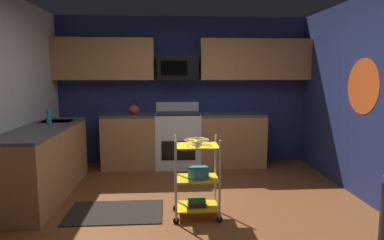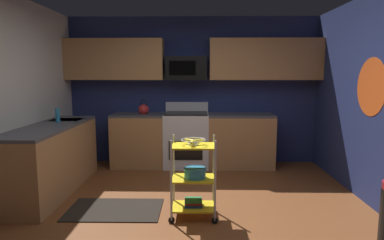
% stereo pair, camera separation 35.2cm
% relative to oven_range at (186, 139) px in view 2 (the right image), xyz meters
% --- Properties ---
extents(floor, '(4.40, 4.80, 0.04)m').
position_rel_oven_range_xyz_m(floor, '(0.11, -2.10, -0.50)').
color(floor, brown).
rests_on(floor, ground).
extents(wall_back, '(4.52, 0.06, 2.60)m').
position_rel_oven_range_xyz_m(wall_back, '(0.11, 0.33, 0.82)').
color(wall_back, navy).
rests_on(wall_back, ground).
extents(wall_flower_decal, '(0.00, 0.72, 0.72)m').
position_rel_oven_range_xyz_m(wall_flower_decal, '(2.31, -1.64, 0.97)').
color(wall_flower_decal, '#E5591E').
extents(counter_run, '(3.59, 2.67, 0.92)m').
position_rel_oven_range_xyz_m(counter_run, '(-0.71, -0.58, -0.01)').
color(counter_run, '#B27F4C').
rests_on(counter_run, ground).
extents(oven_range, '(0.76, 0.65, 1.10)m').
position_rel_oven_range_xyz_m(oven_range, '(0.00, 0.00, 0.00)').
color(oven_range, white).
rests_on(oven_range, ground).
extents(upper_cabinets, '(4.40, 0.33, 0.70)m').
position_rel_oven_range_xyz_m(upper_cabinets, '(0.13, 0.13, 1.37)').
color(upper_cabinets, '#B27F4C').
extents(microwave, '(0.70, 0.39, 0.40)m').
position_rel_oven_range_xyz_m(microwave, '(-0.00, 0.10, 1.22)').
color(microwave, black).
extents(rolling_cart, '(0.54, 0.37, 0.91)m').
position_rel_oven_range_xyz_m(rolling_cart, '(0.16, -2.15, -0.03)').
color(rolling_cart, silver).
rests_on(rolling_cart, ground).
extents(fruit_bowl, '(0.27, 0.27, 0.07)m').
position_rel_oven_range_xyz_m(fruit_bowl, '(0.16, -2.15, 0.40)').
color(fruit_bowl, silver).
rests_on(fruit_bowl, rolling_cart).
extents(mixing_bowl_large, '(0.25, 0.25, 0.11)m').
position_rel_oven_range_xyz_m(mixing_bowl_large, '(0.18, -2.15, 0.04)').
color(mixing_bowl_large, '#338CBF').
rests_on(mixing_bowl_large, rolling_cart).
extents(book_stack, '(0.20, 0.18, 0.08)m').
position_rel_oven_range_xyz_m(book_stack, '(0.16, -2.15, -0.31)').
color(book_stack, '#1E4C8C').
rests_on(book_stack, rolling_cart).
extents(kettle, '(0.21, 0.18, 0.26)m').
position_rel_oven_range_xyz_m(kettle, '(-0.74, -0.00, 0.52)').
color(kettle, red).
rests_on(kettle, counter_run).
extents(dish_soap_bottle, '(0.06, 0.06, 0.20)m').
position_rel_oven_range_xyz_m(dish_soap_bottle, '(-1.80, -1.04, 0.54)').
color(dish_soap_bottle, '#2D8CBF').
rests_on(dish_soap_bottle, counter_run).
extents(floor_rug, '(1.10, 0.71, 0.01)m').
position_rel_oven_range_xyz_m(floor_rug, '(-0.78, -1.98, -0.47)').
color(floor_rug, black).
rests_on(floor_rug, ground).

